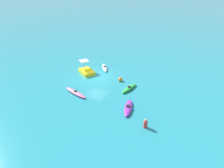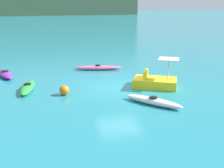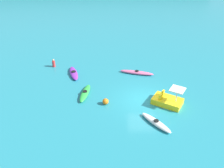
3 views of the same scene
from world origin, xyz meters
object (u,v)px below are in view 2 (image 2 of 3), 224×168
at_px(kayak_green, 28,87).
at_px(kayak_purple, 5,74).
at_px(kayak_white, 153,101).
at_px(buoy_orange, 64,90).
at_px(pedal_boat_yellow, 155,81).
at_px(kayak_pink, 98,68).

bearing_deg(kayak_green, kayak_purple, 112.62).
relative_size(kayak_purple, kayak_green, 1.01).
distance_m(kayak_white, buoy_orange, 4.67).
relative_size(kayak_green, pedal_boat_yellow, 1.02).
height_order(kayak_white, kayak_green, same).
height_order(kayak_purple, kayak_green, same).
height_order(kayak_green, pedal_boat_yellow, pedal_boat_yellow).
height_order(kayak_white, pedal_boat_yellow, pedal_boat_yellow).
xyz_separation_m(kayak_pink, pedal_boat_yellow, (2.23, -5.14, 0.17)).
xyz_separation_m(kayak_white, buoy_orange, (-3.90, 2.56, 0.10)).
relative_size(kayak_purple, pedal_boat_yellow, 1.03).
height_order(pedal_boat_yellow, buoy_orange, pedal_boat_yellow).
bearing_deg(pedal_boat_yellow, buoy_orange, -178.72).
bearing_deg(kayak_white, kayak_green, 145.48).
relative_size(kayak_pink, buoy_orange, 6.62).
distance_m(kayak_green, pedal_boat_yellow, 7.17).
distance_m(kayak_pink, kayak_purple, 6.33).
bearing_deg(pedal_boat_yellow, kayak_pink, 113.46).
bearing_deg(kayak_white, kayak_purple, 133.79).
xyz_separation_m(kayak_white, pedal_boat_yellow, (1.29, 2.67, 0.17)).
xyz_separation_m(kayak_purple, kayak_green, (1.51, -3.62, -0.00)).
bearing_deg(buoy_orange, kayak_green, 142.91).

